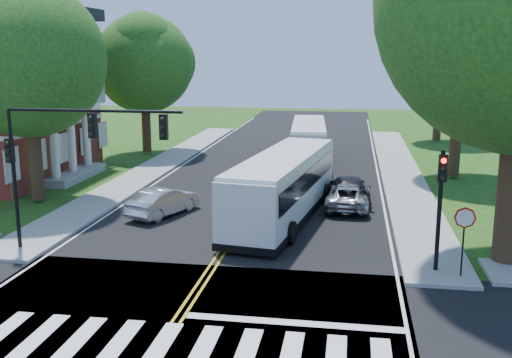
% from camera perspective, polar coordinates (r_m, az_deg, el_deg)
% --- Properties ---
extents(ground, '(140.00, 140.00, 0.00)m').
position_cam_1_polar(ground, '(17.67, -8.66, -14.86)').
color(ground, '#1E4711').
rests_on(ground, ground).
extents(road, '(14.00, 96.00, 0.01)m').
position_cam_1_polar(road, '(34.27, 0.50, -1.33)').
color(road, black).
rests_on(road, ground).
extents(cross_road, '(60.00, 12.00, 0.01)m').
position_cam_1_polar(cross_road, '(17.66, -8.66, -14.85)').
color(cross_road, black).
rests_on(cross_road, ground).
extents(center_line, '(0.36, 70.00, 0.01)m').
position_cam_1_polar(center_line, '(38.13, 1.40, 0.06)').
color(center_line, gold).
rests_on(center_line, road).
extents(edge_line_w, '(0.12, 70.00, 0.01)m').
position_cam_1_polar(edge_line_w, '(39.60, -8.39, 0.39)').
color(edge_line_w, silver).
rests_on(edge_line_w, road).
extents(edge_line_e, '(0.12, 70.00, 0.01)m').
position_cam_1_polar(edge_line_e, '(37.84, 11.66, -0.28)').
color(edge_line_e, silver).
rests_on(edge_line_e, road).
extents(crosswalk, '(12.60, 3.00, 0.01)m').
position_cam_1_polar(crosswalk, '(17.24, -9.18, -15.54)').
color(crosswalk, silver).
rests_on(crosswalk, road).
extents(stop_bar, '(6.60, 0.40, 0.01)m').
position_cam_1_polar(stop_bar, '(18.42, 3.65, -13.50)').
color(stop_bar, silver).
rests_on(stop_bar, road).
extents(sidewalk_nw, '(2.60, 40.00, 0.15)m').
position_cam_1_polar(sidewalk_nw, '(42.84, -9.11, 1.33)').
color(sidewalk_nw, gray).
rests_on(sidewalk_nw, ground).
extents(sidewalk_ne, '(2.60, 40.00, 0.15)m').
position_cam_1_polar(sidewalk_ne, '(40.85, 13.60, 0.62)').
color(sidewalk_ne, gray).
rests_on(sidewalk_ne, ground).
extents(tree_west_near, '(8.00, 8.00, 11.40)m').
position_cam_1_polar(tree_west_near, '(33.33, -20.91, 10.57)').
color(tree_west_near, '#392316').
rests_on(tree_west_near, ground).
extents(tree_west_far, '(7.60, 7.60, 10.67)m').
position_cam_1_polar(tree_west_far, '(47.73, -10.63, 10.74)').
color(tree_west_far, '#392316').
rests_on(tree_west_far, ground).
extents(tree_east_mid, '(8.40, 8.40, 11.93)m').
position_cam_1_polar(tree_east_mid, '(39.48, 19.00, 11.30)').
color(tree_east_mid, '#392316').
rests_on(tree_east_mid, ground).
extents(tree_east_far, '(7.20, 7.20, 10.34)m').
position_cam_1_polar(tree_east_far, '(55.47, 17.21, 10.44)').
color(tree_east_far, '#392316').
rests_on(tree_east_far, ground).
extents(signal_nw, '(7.15, 0.46, 5.66)m').
position_cam_1_polar(signal_nw, '(24.25, -17.61, 3.02)').
color(signal_nw, black).
rests_on(signal_nw, ground).
extents(signal_ne, '(0.30, 0.46, 4.40)m').
position_cam_1_polar(signal_ne, '(22.19, 17.17, -1.48)').
color(signal_ne, black).
rests_on(signal_ne, ground).
extents(stop_sign, '(0.76, 0.08, 2.53)m').
position_cam_1_polar(stop_sign, '(22.11, 19.24, -4.17)').
color(stop_sign, black).
rests_on(stop_sign, ground).
extents(bus_lead, '(4.34, 12.32, 3.12)m').
position_cam_1_polar(bus_lead, '(28.72, 2.62, -0.60)').
color(bus_lead, silver).
rests_on(bus_lead, road).
extents(bus_follow, '(3.23, 11.17, 2.85)m').
position_cam_1_polar(bus_follow, '(44.04, 5.03, 3.63)').
color(bus_follow, silver).
rests_on(bus_follow, road).
extents(hatchback, '(2.87, 4.43, 1.38)m').
position_cam_1_polar(hatchback, '(29.87, -8.80, -2.12)').
color(hatchback, silver).
rests_on(hatchback, road).
extents(suv, '(2.30, 4.69, 1.28)m').
position_cam_1_polar(suv, '(31.20, 8.77, -1.61)').
color(suv, '#A4A5AB').
rests_on(suv, road).
extents(dark_sedan, '(2.55, 4.83, 1.34)m').
position_cam_1_polar(dark_sedan, '(32.91, 8.80, -0.83)').
color(dark_sedan, black).
rests_on(dark_sedan, road).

